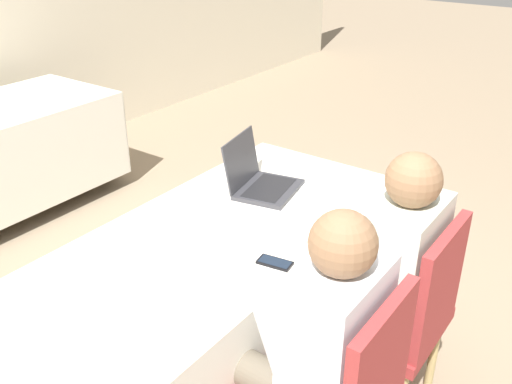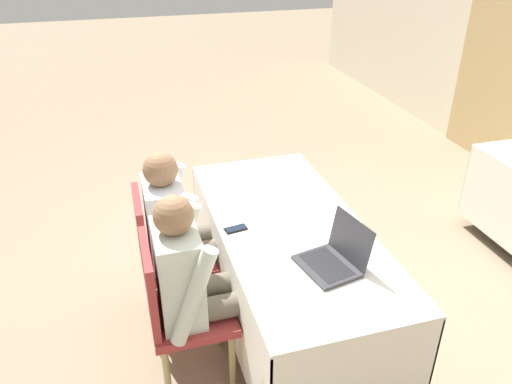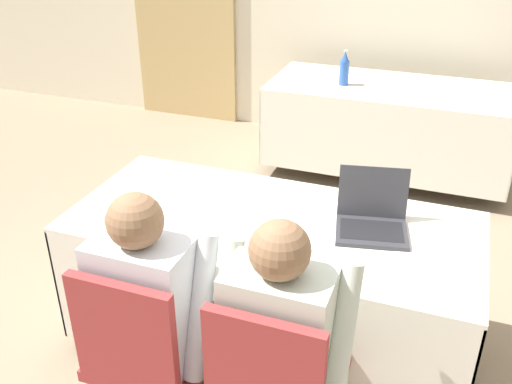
% 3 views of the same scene
% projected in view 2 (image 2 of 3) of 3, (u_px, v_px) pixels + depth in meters
% --- Properties ---
extents(ground_plane, '(24.00, 24.00, 0.00)m').
position_uv_depth(ground_plane, '(286.00, 319.00, 3.29)').
color(ground_plane, gray).
extents(curtain_panel, '(1.04, 0.04, 2.65)m').
position_uv_depth(curtain_panel, '(503.00, 33.00, 4.95)').
color(curtain_panel, tan).
rests_on(curtain_panel, ground_plane).
extents(conference_table_near, '(1.86, 0.83, 0.74)m').
position_uv_depth(conference_table_near, '(289.00, 249.00, 3.01)').
color(conference_table_near, white).
rests_on(conference_table_near, ground_plane).
extents(laptop, '(0.36, 0.34, 0.25)m').
position_uv_depth(laptop, '(334.00, 258.00, 2.56)').
color(laptop, '#333338').
rests_on(laptop, conference_table_near).
extents(cell_phone, '(0.08, 0.14, 0.01)m').
position_uv_depth(cell_phone, '(236.00, 229.00, 2.88)').
color(cell_phone, black).
rests_on(cell_phone, conference_table_near).
extents(paper_beside_laptop, '(0.22, 0.30, 0.00)m').
position_uv_depth(paper_beside_laptop, '(302.00, 304.00, 2.33)').
color(paper_beside_laptop, white).
rests_on(paper_beside_laptop, conference_table_near).
extents(chair_near_left, '(0.44, 0.44, 0.91)m').
position_uv_depth(chair_near_left, '(165.00, 252.00, 3.08)').
color(chair_near_left, tan).
rests_on(chair_near_left, ground_plane).
extents(chair_near_right, '(0.44, 0.44, 0.91)m').
position_uv_depth(chair_near_right, '(177.00, 307.00, 2.65)').
color(chair_near_right, tan).
rests_on(chair_near_right, ground_plane).
extents(person_checkered_shirt, '(0.50, 0.52, 1.17)m').
position_uv_depth(person_checkered_shirt, '(179.00, 228.00, 3.03)').
color(person_checkered_shirt, '#665B4C').
rests_on(person_checkered_shirt, ground_plane).
extents(person_white_shirt, '(0.50, 0.52, 1.17)m').
position_uv_depth(person_white_shirt, '(194.00, 280.00, 2.59)').
color(person_white_shirt, '#665B4C').
rests_on(person_white_shirt, ground_plane).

